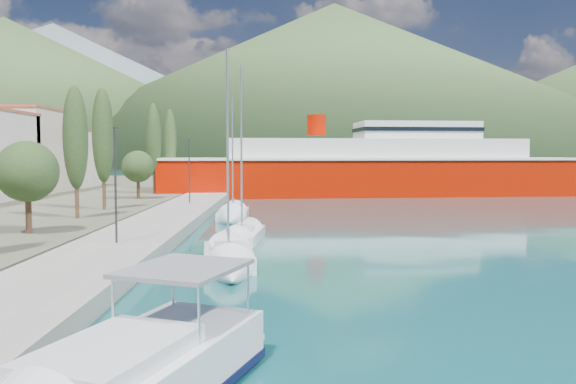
{
  "coord_description": "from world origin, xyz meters",
  "views": [
    {
      "loc": [
        -0.47,
        -14.79,
        5.45
      ],
      "look_at": [
        0.0,
        14.0,
        3.5
      ],
      "focal_mm": 35.0,
      "sensor_mm": 36.0,
      "label": 1
    }
  ],
  "objects": [
    {
      "name": "ground",
      "position": [
        0.0,
        120.0,
        0.0
      ],
      "size": [
        1400.0,
        1400.0,
        0.0
      ],
      "primitive_type": "plane",
      "color": "#124D50"
    },
    {
      "name": "quay",
      "position": [
        -9.0,
        26.0,
        0.4
      ],
      "size": [
        5.0,
        88.0,
        0.8
      ],
      "primitive_type": "cube",
      "color": "gray",
      "rests_on": "ground"
    },
    {
      "name": "hills_far",
      "position": [
        138.59,
        618.73,
        77.39
      ],
      "size": [
        1480.0,
        900.0,
        180.0
      ],
      "color": "slate",
      "rests_on": "ground"
    },
    {
      "name": "hills_near",
      "position": [
        98.04,
        372.5,
        49.18
      ],
      "size": [
        1010.0,
        520.0,
        115.0
      ],
      "color": "#3D572E",
      "rests_on": "ground"
    },
    {
      "name": "tree_row",
      "position": [
        -15.42,
        31.41,
        6.02
      ],
      "size": [
        3.63,
        62.36,
        10.91
      ],
      "color": "#47301E",
      "rests_on": "land_strip"
    },
    {
      "name": "lamp_posts",
      "position": [
        -9.0,
        15.36,
        4.08
      ],
      "size": [
        0.15,
        46.46,
        6.06
      ],
      "color": "#2D2D33",
      "rests_on": "quay"
    },
    {
      "name": "sailboat_near",
      "position": [
        -2.75,
        10.82,
        0.31
      ],
      "size": [
        3.32,
        8.17,
        11.41
      ],
      "color": "silver",
      "rests_on": "ground"
    },
    {
      "name": "sailboat_mid",
      "position": [
        -2.93,
        18.32,
        0.29
      ],
      "size": [
        2.9,
        8.26,
        11.65
      ],
      "color": "silver",
      "rests_on": "ground"
    },
    {
      "name": "sailboat_far",
      "position": [
        -4.31,
        30.59,
        0.32
      ],
      "size": [
        2.58,
        7.74,
        11.33
      ],
      "color": "silver",
      "rests_on": "ground"
    },
    {
      "name": "ferry",
      "position": [
        12.46,
        60.23,
        3.4
      ],
      "size": [
        57.08,
        16.53,
        11.18
      ],
      "color": "#AB1100",
      "rests_on": "ground"
    }
  ]
}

